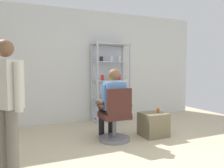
# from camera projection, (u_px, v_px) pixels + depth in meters

# --- Properties ---
(ground_plane) EXTENTS (7.20, 7.20, 0.00)m
(ground_plane) POSITION_uv_depth(u_px,v_px,m) (166.00, 166.00, 3.08)
(ground_plane) COLOR #C6B793
(back_wall) EXTENTS (6.00, 0.10, 2.70)m
(back_wall) POSITION_uv_depth(u_px,v_px,m) (91.00, 66.00, 5.70)
(back_wall) COLOR silver
(back_wall) RESTS_ON ground
(display_cabinet_main) EXTENTS (0.90, 0.45, 1.90)m
(display_cabinet_main) POSITION_uv_depth(u_px,v_px,m) (110.00, 82.00, 5.68)
(display_cabinet_main) COLOR #B7B7BC
(display_cabinet_main) RESTS_ON ground
(office_chair) EXTENTS (0.57, 0.56, 0.96)m
(office_chair) POSITION_uv_depth(u_px,v_px,m) (116.00, 120.00, 4.06)
(office_chair) COLOR slate
(office_chair) RESTS_ON ground
(seated_shopkeeper) EXTENTS (0.49, 0.57, 1.29)m
(seated_shopkeeper) POSITION_uv_depth(u_px,v_px,m) (112.00, 101.00, 4.19)
(seated_shopkeeper) COLOR black
(seated_shopkeeper) RESTS_ON ground
(storage_crate) EXTENTS (0.47, 0.45, 0.45)m
(storage_crate) POSITION_uv_depth(u_px,v_px,m) (153.00, 125.00, 4.39)
(storage_crate) COLOR #72664C
(storage_crate) RESTS_ON ground
(tea_glass) EXTENTS (0.06, 0.06, 0.09)m
(tea_glass) POSITION_uv_depth(u_px,v_px,m) (158.00, 111.00, 4.36)
(tea_glass) COLOR brown
(tea_glass) RESTS_ON storage_crate
(standing_customer) EXTENTS (0.39, 0.44, 1.63)m
(standing_customer) POSITION_uv_depth(u_px,v_px,m) (6.00, 101.00, 2.62)
(standing_customer) COLOR slate
(standing_customer) RESTS_ON ground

